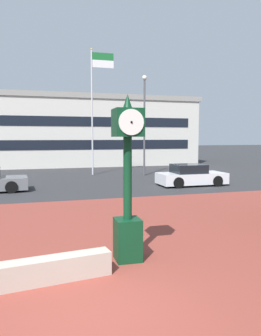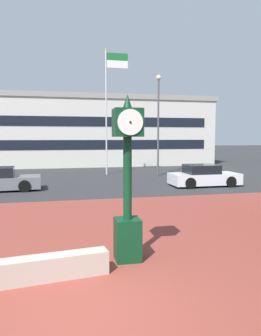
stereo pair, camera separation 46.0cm
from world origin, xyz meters
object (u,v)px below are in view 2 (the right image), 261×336
Objects in this scene: car_street_mid at (204,176)px; civic_building at (89,131)px; street_clock at (127,185)px; street_lamp_post at (158,116)px; flagpole_primary at (109,100)px.

civic_building reaches higher than car_street_mid.
street_clock is 17.62m from street_lamp_post.
street_clock is at bearing -94.04° from civic_building.
street_lamp_post is (-1.04, 5.73, 3.93)m from car_street_mid.
flagpole_primary reaches higher than street_lamp_post.
flagpole_primary is (-4.53, 7.25, 5.17)m from car_street_mid.
car_street_mid is 0.16× the size of civic_building.
civic_building reaches higher than street_clock.
car_street_mid is (6.97, 10.65, -1.23)m from street_clock.
civic_building is at bearing 87.38° from street_clock.
car_street_mid is at bearing -75.59° from civic_building.
flagpole_primary is at bearing 156.40° from street_lamp_post.
street_lamp_post reaches higher than civic_building.
flagpole_primary reaches higher than car_street_mid.
flagpole_primary reaches higher than civic_building.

